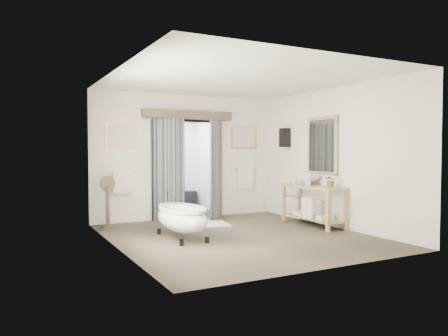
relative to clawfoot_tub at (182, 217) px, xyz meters
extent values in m
plane|color=brown|center=(1.01, -0.31, -0.39)|extent=(5.00, 5.00, 0.00)
cube|color=silver|center=(1.01, -2.81, 1.06)|extent=(4.50, 0.02, 2.90)
cube|color=silver|center=(-1.24, -0.31, 1.06)|extent=(0.02, 5.00, 2.90)
cube|color=silver|center=(3.26, -0.31, 1.06)|extent=(0.02, 5.00, 2.90)
cube|color=silver|center=(-0.51, 2.19, 1.06)|extent=(1.45, 0.02, 2.90)
cube|color=silver|center=(2.54, 2.19, 1.06)|extent=(1.45, 0.02, 2.90)
cube|color=silver|center=(1.01, 2.19, 2.21)|extent=(1.60, 0.02, 0.60)
cube|color=silver|center=(1.01, -0.31, 2.51)|extent=(4.50, 5.00, 0.02)
cube|color=silver|center=(-1.19, -0.91, 0.96)|extent=(0.02, 2.20, 2.70)
cube|color=gray|center=(3.24, -0.02, 1.31)|extent=(0.05, 0.95, 1.25)
cube|color=silver|center=(3.21, -0.02, 1.31)|extent=(0.01, 0.80, 1.10)
cube|color=black|center=(3.14, 1.24, 1.51)|extent=(0.20, 0.20, 0.45)
sphere|color=#FFCC8C|center=(3.14, 1.24, 1.51)|extent=(0.10, 0.10, 0.10)
cube|color=black|center=(1.01, 3.19, -0.38)|extent=(2.20, 2.00, 0.01)
cube|color=silver|center=(1.01, 3.19, 2.11)|extent=(2.20, 2.00, 0.02)
cube|color=white|center=(1.01, 4.19, 0.86)|extent=(2.20, 0.02, 2.50)
cube|color=white|center=(-0.09, 3.19, 0.86)|extent=(0.02, 2.00, 2.50)
cube|color=white|center=(2.11, 3.19, 0.86)|extent=(0.02, 2.00, 2.50)
cube|color=black|center=(1.01, 4.01, -0.16)|extent=(2.00, 0.35, 0.45)
cylinder|color=silver|center=(0.61, 4.16, 1.21)|extent=(0.40, 0.03, 0.40)
cylinder|color=silver|center=(1.41, 4.16, 1.21)|extent=(0.40, 0.03, 0.40)
cube|color=black|center=(0.21, 2.19, 0.76)|extent=(0.07, 0.10, 2.30)
cube|color=black|center=(1.81, 2.19, 0.76)|extent=(0.07, 0.10, 2.30)
cube|color=black|center=(1.01, 2.19, 1.91)|extent=(1.67, 0.10, 0.07)
cube|color=black|center=(0.41, 1.84, 0.76)|extent=(0.58, 0.60, 2.30)
cube|color=black|center=(1.61, 1.84, 0.76)|extent=(0.58, 0.60, 2.30)
cube|color=brown|center=(1.01, 2.09, 2.03)|extent=(2.20, 0.20, 0.20)
cube|color=tan|center=(-0.54, 2.17, 1.53)|extent=(0.72, 0.03, 0.57)
cube|color=beige|center=(-0.54, 2.15, 1.53)|extent=(0.62, 0.01, 0.47)
cube|color=tan|center=(2.56, 2.17, 1.53)|extent=(0.72, 0.03, 0.57)
cube|color=beige|center=(2.56, 2.15, 1.53)|extent=(0.62, 0.01, 0.47)
cylinder|color=silver|center=(-0.54, 2.13, 0.73)|extent=(0.60, 0.02, 0.02)
cube|color=beige|center=(-0.54, 2.11, 0.51)|extent=(0.42, 0.08, 0.48)
cylinder|color=silver|center=(2.56, 2.13, 0.73)|extent=(0.60, 0.02, 0.02)
cube|color=beige|center=(2.56, 2.11, 0.51)|extent=(0.42, 0.08, 0.48)
cylinder|color=black|center=(-0.24, -0.57, -0.33)|extent=(0.08, 0.08, 0.11)
cylinder|color=black|center=(0.24, -0.57, -0.33)|extent=(0.08, 0.08, 0.11)
cylinder|color=black|center=(-0.24, 0.57, -0.33)|extent=(0.08, 0.08, 0.11)
cylinder|color=black|center=(0.24, 0.57, -0.33)|extent=(0.08, 0.08, 0.11)
ellipsoid|color=white|center=(0.00, 0.00, -0.02)|extent=(0.72, 1.61, 0.51)
cylinder|color=black|center=(0.00, 0.74, 0.30)|extent=(0.03, 0.03, 0.21)
cube|color=tan|center=(2.76, -0.76, 0.04)|extent=(0.07, 0.07, 0.85)
cube|color=tan|center=(3.22, -0.76, 0.04)|extent=(0.07, 0.07, 0.85)
cube|color=tan|center=(2.76, 0.72, 0.04)|extent=(0.07, 0.07, 0.85)
cube|color=tan|center=(3.22, 0.72, 0.04)|extent=(0.07, 0.07, 0.85)
cube|color=tan|center=(2.99, -0.02, 0.44)|extent=(0.55, 1.60, 0.05)
cube|color=tan|center=(2.99, -0.02, -0.23)|extent=(0.45, 1.50, 0.03)
cylinder|color=silver|center=(2.72, -0.02, 0.21)|extent=(0.02, 1.40, 0.02)
cube|color=beige|center=(2.72, -0.17, 0.01)|extent=(0.06, 0.34, 0.42)
cube|color=beige|center=(2.99, -0.37, -0.16)|extent=(0.35, 0.25, 0.10)
cube|color=beige|center=(2.99, 0.33, -0.16)|extent=(0.35, 0.25, 0.10)
cube|color=brown|center=(-0.97, 1.59, -0.35)|extent=(0.21, 0.21, 0.08)
cylinder|color=brown|center=(-0.97, 1.59, 0.09)|extent=(0.08, 0.08, 0.80)
cylinder|color=silver|center=(-0.97, 1.61, 0.54)|extent=(0.28, 0.02, 0.28)
cylinder|color=brown|center=(-0.97, 1.59, 0.54)|extent=(0.32, 0.01, 0.32)
cube|color=beige|center=(0.89, 1.16, -0.38)|extent=(1.33, 1.01, 0.01)
cube|color=silver|center=(0.66, 1.11, -0.35)|extent=(0.14, 0.25, 0.05)
cube|color=silver|center=(0.87, 1.11, -0.35)|extent=(0.14, 0.25, 0.05)
imported|color=white|center=(3.04, 0.25, 0.56)|extent=(0.71, 0.71, 0.19)
imported|color=gray|center=(3.03, -0.52, 0.61)|extent=(0.32, 0.30, 0.28)
imported|color=gray|center=(2.88, 0.04, 0.56)|extent=(0.11, 0.11, 0.20)
imported|color=gray|center=(2.94, 0.58, 0.55)|extent=(0.16, 0.16, 0.17)
camera|label=1|loc=(-2.96, -7.32, 1.21)|focal=35.00mm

